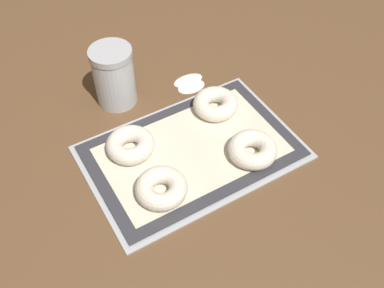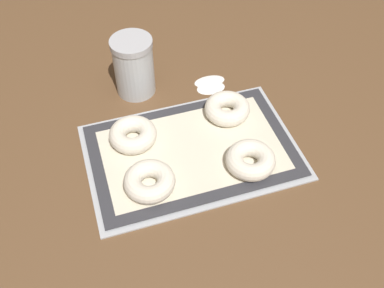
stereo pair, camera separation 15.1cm
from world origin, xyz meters
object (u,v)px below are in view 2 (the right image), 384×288
bagel_front_right (250,160)px  flour_canister (134,66)px  baking_tray (192,152)px  bagel_back_right (227,109)px  bagel_back_left (133,135)px  bagel_front_left (149,181)px

bagel_front_right → flour_canister: flour_canister is taller
baking_tray → bagel_front_right: (0.11, -0.08, 0.03)m
bagel_front_right → bagel_back_right: size_ratio=1.00×
bagel_back_left → flour_canister: size_ratio=0.71×
baking_tray → bagel_front_left: 0.14m
bagel_front_left → bagel_back_right: 0.28m
baking_tray → bagel_back_left: bagel_back_left is taller
bagel_back_right → bagel_front_right: bearing=-92.9°
baking_tray → flour_canister: 0.27m
baking_tray → bagel_back_right: bagel_back_right is taller
bagel_back_right → flour_canister: flour_canister is taller
bagel_front_right → bagel_back_left: 0.27m
bagel_front_left → flour_canister: size_ratio=0.71×
bagel_back_right → flour_canister: bearing=138.3°
baking_tray → bagel_front_left: size_ratio=4.35×
bagel_back_left → bagel_back_right: same height
flour_canister → baking_tray: bearing=-73.9°
bagel_front_right → bagel_back_right: same height
bagel_back_left → flour_canister: bearing=75.1°
bagel_back_left → bagel_front_right: bearing=-33.5°
bagel_front_left → flour_canister: 0.33m
bagel_back_left → baking_tray: bearing=-29.5°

